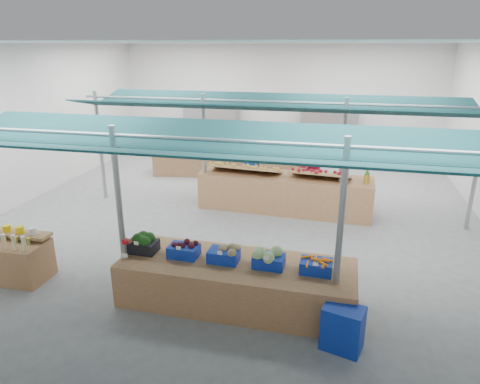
{
  "coord_description": "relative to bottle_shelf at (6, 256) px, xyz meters",
  "views": [
    {
      "loc": [
        2.38,
        -9.84,
        4.17
      ],
      "look_at": [
        0.45,
        -1.6,
        1.23
      ],
      "focal_mm": 32.0,
      "sensor_mm": 36.0,
      "label": 1
    }
  ],
  "objects": [
    {
      "name": "awnings",
      "position": [
        4.28,
        2.13,
        2.37
      ],
      "size": [
        9.5,
        7.08,
        0.3
      ],
      "color": "#0B2C30",
      "rests_on": "pole_grid"
    },
    {
      "name": "back_shelving_left",
      "position": [
        1.03,
        9.88,
        0.59
      ],
      "size": [
        2.0,
        0.5,
        2.0
      ],
      "primitive_type": "cube",
      "color": "#B23F33",
      "rests_on": "floor"
    },
    {
      "name": "veg_counter",
      "position": [
        4.42,
        0.13,
        -0.03
      ],
      "size": [
        3.91,
        1.34,
        0.76
      ],
      "primitive_type": "cube",
      "rotation": [
        0.0,
        0.0,
        -0.01
      ],
      "color": "brown",
      "rests_on": "floor"
    },
    {
      "name": "crate_broccoli",
      "position": [
        2.74,
        0.15,
        0.51
      ],
      "size": [
        0.51,
        0.41,
        0.35
      ],
      "rotation": [
        0.0,
        0.0,
        -0.02
      ],
      "color": "black",
      "rests_on": "veg_counter"
    },
    {
      "name": "vendor_right",
      "position": [
        5.24,
        5.7,
        0.48
      ],
      "size": [
        0.9,
        0.72,
        1.78
      ],
      "primitive_type": "imported",
      "rotation": [
        0.0,
        0.0,
        3.09
      ],
      "color": "#AB1538",
      "rests_on": "floor"
    },
    {
      "name": "fruit_counter",
      "position": [
        4.64,
        4.6,
        0.07
      ],
      "size": [
        4.5,
        1.27,
        0.96
      ],
      "primitive_type": "cube",
      "rotation": [
        0.0,
        0.0,
        -0.05
      ],
      "color": "brown",
      "rests_on": "floor"
    },
    {
      "name": "crate_beets",
      "position": [
        3.5,
        0.15,
        0.48
      ],
      "size": [
        0.51,
        0.41,
        0.29
      ],
      "rotation": [
        0.0,
        0.0,
        -0.02
      ],
      "color": "#0E2A9B",
      "rests_on": "veg_counter"
    },
    {
      "name": "pole_ribbon",
      "position": [
        2.62,
        -0.22,
        0.67
      ],
      "size": [
        0.12,
        0.12,
        0.28
      ],
      "color": "#B60C15",
      "rests_on": "pole_grid"
    },
    {
      "name": "apple_heap_red",
      "position": [
        5.53,
        4.45,
        0.71
      ],
      "size": [
        1.56,
        0.84,
        0.27
      ],
      "rotation": [
        0.0,
        0.0,
        -0.1
      ],
      "color": "#997247",
      "rests_on": "fruit_counter"
    },
    {
      "name": "crate_stack",
      "position": [
        6.17,
        -0.65,
        -0.07
      ],
      "size": [
        0.64,
        0.53,
        0.67
      ],
      "primitive_type": "cube",
      "rotation": [
        0.0,
        0.0,
        -0.27
      ],
      "color": "#0E2A9B",
      "rests_on": "floor"
    },
    {
      "name": "sparrow",
      "position": [
        2.57,
        0.02,
        0.6
      ],
      "size": [
        0.12,
        0.09,
        0.11
      ],
      "rotation": [
        0.0,
        0.0,
        -0.02
      ],
      "color": "brown",
      "rests_on": "crate_broccoli"
    },
    {
      "name": "crate_carrots",
      "position": [
        5.71,
        0.12,
        0.46
      ],
      "size": [
        0.51,
        0.41,
        0.29
      ],
      "rotation": [
        0.0,
        0.0,
        -0.02
      ],
      "color": "#0E2A9B",
      "rests_on": "veg_counter"
    },
    {
      "name": "bottle_shelf",
      "position": [
        0.0,
        0.0,
        0.0
      ],
      "size": [
        1.66,
        1.06,
        1.01
      ],
      "rotation": [
        0.0,
        0.0,
        0.02
      ],
      "color": "brown",
      "rests_on": "floor"
    },
    {
      "name": "pole_grid",
      "position": [
        4.28,
        2.13,
        1.4
      ],
      "size": [
        10.0,
        4.6,
        3.0
      ],
      "color": "gray",
      "rests_on": "floor"
    },
    {
      "name": "floor",
      "position": [
        3.53,
        3.88,
        -0.41
      ],
      "size": [
        13.0,
        13.0,
        0.0
      ],
      "primitive_type": "plane",
      "color": "slate",
      "rests_on": "ground"
    },
    {
      "name": "pineapple",
      "position": [
        6.64,
        4.4,
        0.73
      ],
      "size": [
        0.14,
        0.14,
        0.39
      ],
      "rotation": [
        0.0,
        0.0,
        -0.1
      ],
      "color": "#8C6019",
      "rests_on": "fruit_counter"
    },
    {
      "name": "vendor_left",
      "position": [
        3.44,
        5.7,
        0.48
      ],
      "size": [
        0.67,
        0.46,
        1.78
      ],
      "primitive_type": "imported",
      "rotation": [
        0.0,
        0.0,
        3.09
      ],
      "color": "#18439C",
      "rests_on": "floor"
    },
    {
      "name": "apple_heap_yellow",
      "position": [
        3.57,
        4.54,
        0.71
      ],
      "size": [
        1.96,
        0.88,
        0.27
      ],
      "rotation": [
        0.0,
        0.0,
        -0.1
      ],
      "color": "#997247",
      "rests_on": "fruit_counter"
    },
    {
      "name": "back_shelving_right",
      "position": [
        5.53,
        9.88,
        0.59
      ],
      "size": [
        2.0,
        0.5,
        2.0
      ],
      "primitive_type": "cube",
      "color": "#B23F33",
      "rests_on": "floor"
    },
    {
      "name": "crate_celeriac",
      "position": [
        4.2,
        0.14,
        0.49
      ],
      "size": [
        0.51,
        0.41,
        0.31
      ],
      "rotation": [
        0.0,
        0.0,
        -0.02
      ],
      "color": "#0E2A9B",
      "rests_on": "veg_counter"
    },
    {
      "name": "crate_cabbage",
      "position": [
        4.96,
        0.13,
        0.51
      ],
      "size": [
        0.51,
        0.41,
        0.35
      ],
      "rotation": [
        0.0,
        0.0,
        -0.02
      ],
      "color": "#0E2A9B",
      "rests_on": "veg_counter"
    },
    {
      "name": "hall",
      "position": [
        3.53,
        5.32,
        2.24
      ],
      "size": [
        13.0,
        13.0,
        13.0
      ],
      "color": "silver",
      "rests_on": "ground"
    },
    {
      "name": "far_counter",
      "position": [
        2.6,
        7.53,
        0.08
      ],
      "size": [
        5.52,
        1.88,
        0.98
      ],
      "primitive_type": "cube",
      "rotation": [
        0.0,
        0.0,
        0.15
      ],
      "color": "brown",
      "rests_on": "floor"
    }
  ]
}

